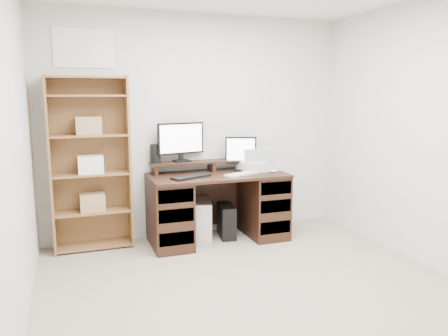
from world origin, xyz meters
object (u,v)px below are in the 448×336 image
bookshelf (90,162)px  tower_black (226,221)px  desk (218,206)px  tower_silver (202,220)px  monitor_wide (181,140)px  monitor_small (241,152)px  printer (259,165)px

bookshelf → tower_black: bearing=-6.2°
desk → tower_silver: (-0.17, 0.03, -0.16)m
desk → monitor_wide: bearing=143.3°
monitor_small → printer: monitor_small is taller
tower_black → bookshelf: 1.63m
desk → monitor_small: (0.32, 0.12, 0.57)m
tower_silver → desk: bearing=6.2°
desk → tower_black: 0.25m
desk → monitor_wide: 0.84m
desk → printer: size_ratio=3.50×
monitor_wide → printer: monitor_wide is taller
printer → monitor_wide: bearing=157.0°
monitor_wide → printer: size_ratio=1.27×
monitor_wide → bookshelf: bookshelf is taller
monitor_wide → tower_silver: monitor_wide is taller
bookshelf → printer: bearing=-4.4°
monitor_wide → bookshelf: (-0.98, -0.04, -0.19)m
monitor_small → tower_silver: size_ratio=0.84×
tower_black → bookshelf: bearing=-177.2°
desk → monitor_small: size_ratio=3.89×
desk → monitor_small: bearing=20.4°
monitor_small → tower_black: monitor_small is taller
desk → bookshelf: bookshelf is taller
printer → tower_silver: printer is taller
desk → tower_silver: 0.24m
monitor_wide → tower_silver: 0.93m
bookshelf → monitor_wide: bearing=2.5°
printer → tower_black: bearing=171.3°
printer → bookshelf: (-1.84, 0.14, 0.11)m
monitor_small → tower_silver: monitor_small is taller
desk → monitor_wide: (-0.34, 0.26, 0.72)m
bookshelf → tower_silver: bearing=-9.1°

